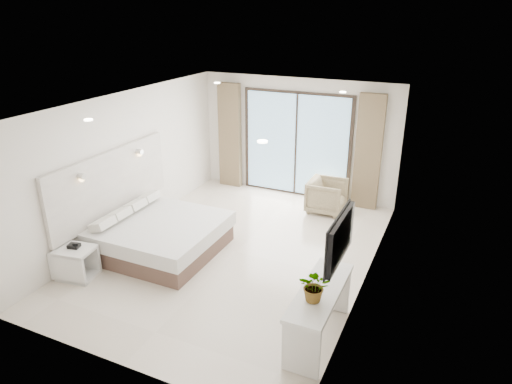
% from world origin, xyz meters
% --- Properties ---
extents(ground, '(6.20, 6.20, 0.00)m').
position_xyz_m(ground, '(0.00, 0.00, 0.00)').
color(ground, beige).
rests_on(ground, ground).
extents(room_shell, '(4.62, 6.22, 2.72)m').
position_xyz_m(room_shell, '(-0.20, 0.67, 1.58)').
color(room_shell, silver).
rests_on(room_shell, ground).
extents(bed, '(2.06, 1.96, 0.71)m').
position_xyz_m(bed, '(-1.28, -0.52, 0.30)').
color(bed, brown).
rests_on(bed, ground).
extents(nightstand, '(0.64, 0.56, 0.52)m').
position_xyz_m(nightstand, '(-1.98, -1.81, 0.26)').
color(nightstand, white).
rests_on(nightstand, ground).
extents(phone, '(0.21, 0.18, 0.06)m').
position_xyz_m(phone, '(-2.01, -1.78, 0.56)').
color(phone, black).
rests_on(phone, nightstand).
extents(console_desk, '(0.49, 1.56, 0.77)m').
position_xyz_m(console_desk, '(2.04, -1.62, 0.56)').
color(console_desk, white).
rests_on(console_desk, ground).
extents(plant, '(0.44, 0.47, 0.33)m').
position_xyz_m(plant, '(2.04, -1.87, 0.93)').
color(plant, '#33662D').
rests_on(plant, console_desk).
extents(armchair, '(0.73, 0.78, 0.78)m').
position_xyz_m(armchair, '(0.97, 2.40, 0.39)').
color(armchair, '#988B63').
rests_on(armchair, ground).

